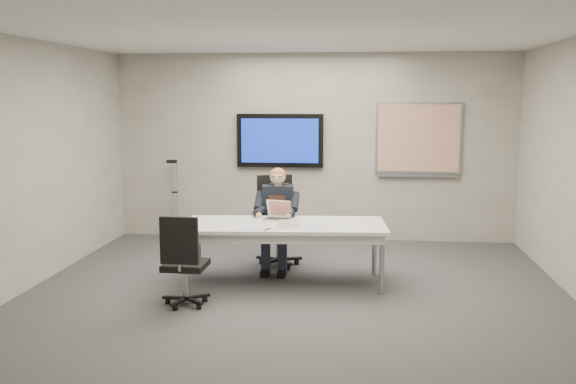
# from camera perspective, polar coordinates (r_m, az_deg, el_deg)

# --- Properties ---
(floor) EXTENTS (6.00, 6.00, 0.02)m
(floor) POSITION_cam_1_polar(r_m,az_deg,el_deg) (6.99, 0.47, -9.47)
(floor) COLOR #38383A
(floor) RESTS_ON ground
(ceiling) EXTENTS (6.00, 6.00, 0.02)m
(ceiling) POSITION_cam_1_polar(r_m,az_deg,el_deg) (6.68, 0.50, 14.04)
(ceiling) COLOR white
(ceiling) RESTS_ON wall_back
(wall_back) EXTENTS (6.00, 0.02, 2.80)m
(wall_back) POSITION_cam_1_polar(r_m,az_deg,el_deg) (9.67, 2.27, 4.00)
(wall_back) COLOR gray
(wall_back) RESTS_ON ground
(wall_front) EXTENTS (6.00, 0.02, 2.80)m
(wall_front) POSITION_cam_1_polar(r_m,az_deg,el_deg) (3.75, -4.14, -3.08)
(wall_front) COLOR gray
(wall_front) RESTS_ON ground
(wall_left) EXTENTS (0.02, 6.00, 2.80)m
(wall_left) POSITION_cam_1_polar(r_m,az_deg,el_deg) (7.60, -22.66, 2.14)
(wall_left) COLOR gray
(wall_left) RESTS_ON ground
(conference_table) EXTENTS (2.37, 1.13, 0.71)m
(conference_table) POSITION_cam_1_polar(r_m,az_deg,el_deg) (7.39, -0.28, -3.42)
(conference_table) COLOR silver
(conference_table) RESTS_ON ground
(tv_display) EXTENTS (1.30, 0.09, 0.80)m
(tv_display) POSITION_cam_1_polar(r_m,az_deg,el_deg) (9.65, -0.72, 4.59)
(tv_display) COLOR black
(tv_display) RESTS_ON wall_back
(whiteboard) EXTENTS (1.25, 0.08, 1.10)m
(whiteboard) POSITION_cam_1_polar(r_m,az_deg,el_deg) (9.64, 11.52, 4.60)
(whiteboard) COLOR #96979E
(whiteboard) RESTS_ON wall_back
(office_chair_far) EXTENTS (0.69, 0.69, 1.15)m
(office_chair_far) POSITION_cam_1_polar(r_m,az_deg,el_deg) (8.27, -0.93, -4.06)
(office_chair_far) COLOR black
(office_chair_far) RESTS_ON ground
(office_chair_near) EXTENTS (0.47, 0.47, 0.97)m
(office_chair_near) POSITION_cam_1_polar(r_m,az_deg,el_deg) (6.75, -9.17, -7.53)
(office_chair_near) COLOR black
(office_chair_near) RESTS_ON ground
(seated_person) EXTENTS (0.41, 0.71, 1.27)m
(seated_person) POSITION_cam_1_polar(r_m,az_deg,el_deg) (7.99, -1.04, -3.37)
(seated_person) COLOR #202536
(seated_person) RESTS_ON office_chair_far
(crutch) EXTENTS (0.20, 0.64, 1.30)m
(crutch) POSITION_cam_1_polar(r_m,az_deg,el_deg) (9.91, -9.99, -0.52)
(crutch) COLOR #9A9BA1
(crutch) RESTS_ON ground
(laptop) EXTENTS (0.35, 0.35, 0.22)m
(laptop) POSITION_cam_1_polar(r_m,az_deg,el_deg) (7.62, -0.85, -2.02)
(laptop) COLOR silver
(laptop) RESTS_ON conference_table
(name_tent) EXTENTS (0.24, 0.11, 0.09)m
(name_tent) POSITION_cam_1_polar(r_m,az_deg,el_deg) (7.12, 0.07, -2.83)
(name_tent) COLOR white
(name_tent) RESTS_ON conference_table
(pen) EXTENTS (0.06, 0.12, 0.01)m
(pen) POSITION_cam_1_polar(r_m,az_deg,el_deg) (7.04, -1.78, -3.30)
(pen) COLOR black
(pen) RESTS_ON conference_table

